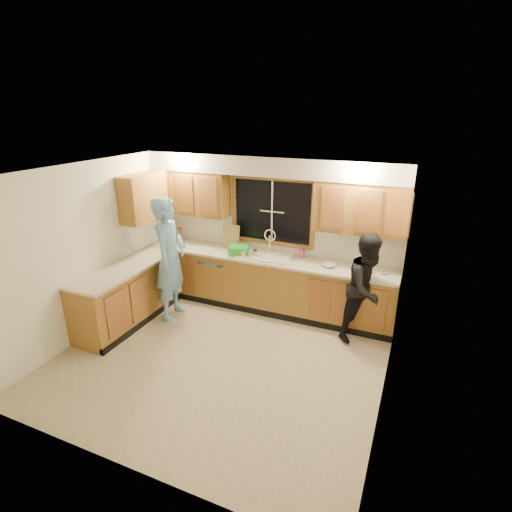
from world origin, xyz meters
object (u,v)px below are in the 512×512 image
at_px(dish_crate, 239,250).
at_px(bowl, 329,265).
at_px(dishwasher, 220,277).
at_px(woman, 368,288).
at_px(man, 170,259).
at_px(sink, 265,259).
at_px(soap_bottle, 302,252).
at_px(knife_block, 178,235).
at_px(stove, 102,311).

distance_m(dish_crate, bowl, 1.50).
bearing_deg(dishwasher, woman, -6.62).
xyz_separation_m(dishwasher, dish_crate, (0.41, -0.06, 0.58)).
xyz_separation_m(dishwasher, man, (-0.39, -0.84, 0.57)).
distance_m(sink, dishwasher, 0.96).
relative_size(sink, soap_bottle, 4.65).
distance_m(knife_block, soap_bottle, 2.27).
bearing_deg(man, knife_block, 15.38).
xyz_separation_m(man, knife_block, (-0.47, 0.94, 0.06)).
xyz_separation_m(dishwasher, soap_bottle, (1.40, 0.20, 0.60)).
bearing_deg(bowl, sink, 177.62).
xyz_separation_m(knife_block, soap_bottle, (2.26, 0.10, -0.03)).
relative_size(stove, knife_block, 3.71).
xyz_separation_m(sink, dishwasher, (-0.85, -0.01, -0.45)).
distance_m(sink, woman, 1.72).
bearing_deg(knife_block, woman, -33.51).
bearing_deg(dish_crate, dishwasher, 171.55).
height_order(knife_block, bowl, knife_block).
bearing_deg(sink, stove, -134.61).
bearing_deg(woman, man, 137.80).
relative_size(dish_crate, bowl, 1.54).
relative_size(dishwasher, bowl, 4.09).
distance_m(man, knife_block, 1.05).
xyz_separation_m(knife_block, bowl, (2.77, -0.13, -0.10)).
bearing_deg(dishwasher, bowl, -0.88).
height_order(sink, soap_bottle, sink).
xyz_separation_m(man, woman, (2.93, 0.55, -0.18)).
bearing_deg(sink, dish_crate, -170.28).
relative_size(dishwasher, dish_crate, 2.66).
height_order(woman, knife_block, woman).
xyz_separation_m(sink, dish_crate, (-0.44, -0.08, 0.13)).
relative_size(sink, bowl, 4.29).
bearing_deg(soap_bottle, dish_crate, -165.12).
height_order(dishwasher, bowl, bowl).
bearing_deg(soap_bottle, dishwasher, -171.78).
relative_size(sink, knife_block, 3.55).
distance_m(man, dish_crate, 1.12).
height_order(man, soap_bottle, man).
relative_size(dishwasher, stove, 0.91).
bearing_deg(soap_bottle, woman, -23.58).
height_order(woman, bowl, woman).
bearing_deg(dish_crate, man, -135.93).
height_order(dishwasher, dish_crate, dish_crate).
height_order(sink, knife_block, sink).
height_order(man, woman, man).
bearing_deg(sink, man, -145.54).
xyz_separation_m(woman, knife_block, (-3.40, 0.39, 0.24)).
distance_m(dishwasher, dish_crate, 0.71).
bearing_deg(bowl, soap_bottle, 155.43).
xyz_separation_m(woman, dish_crate, (-2.13, 0.23, 0.19)).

